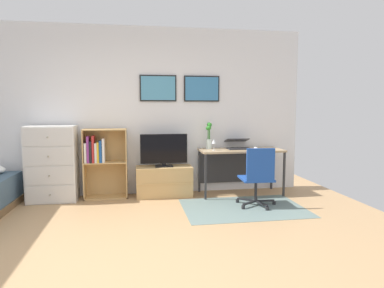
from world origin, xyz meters
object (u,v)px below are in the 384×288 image
at_px(office_chair, 258,176).
at_px(computer_mouse, 256,148).
at_px(bookshelf, 101,158).
at_px(television, 164,151).
at_px(wine_glass, 214,142).
at_px(laptop, 238,145).
at_px(dresser, 52,164).
at_px(bamboo_vase, 209,135).
at_px(tv_stand, 164,181).
at_px(desk, 239,157).

relative_size(office_chair, computer_mouse, 8.27).
height_order(bookshelf, television, bookshelf).
xyz_separation_m(office_chair, wine_glass, (-0.47, 0.72, 0.42)).
bearing_deg(laptop, wine_glass, -158.29).
xyz_separation_m(dresser, bamboo_vase, (2.43, 0.08, 0.39)).
distance_m(computer_mouse, bamboo_vase, 0.79).
height_order(tv_stand, office_chair, office_chair).
bearing_deg(desk, wine_glass, -164.08).
bearing_deg(television, dresser, 179.76).
xyz_separation_m(dresser, tv_stand, (1.69, 0.02, -0.33)).
xyz_separation_m(bookshelf, computer_mouse, (2.47, -0.14, 0.13)).
relative_size(desk, office_chair, 1.56).
distance_m(tv_stand, laptop, 1.35).
relative_size(television, desk, 0.56).
bearing_deg(desk, tv_stand, 179.78).
bearing_deg(dresser, bamboo_vase, 1.91).
distance_m(television, bamboo_vase, 0.79).
bearing_deg(computer_mouse, desk, 161.69).
distance_m(computer_mouse, wine_glass, 0.73).
xyz_separation_m(desk, laptop, (-0.02, 0.03, 0.20)).
xyz_separation_m(television, wine_glass, (0.78, -0.12, 0.14)).
height_order(laptop, computer_mouse, laptop).
xyz_separation_m(laptop, bamboo_vase, (-0.48, 0.04, 0.16)).
distance_m(tv_stand, desk, 1.30).
xyz_separation_m(tv_stand, wine_glass, (0.78, -0.14, 0.63)).
relative_size(office_chair, bamboo_vase, 1.98).
xyz_separation_m(tv_stand, desk, (1.25, -0.00, 0.36)).
bearing_deg(office_chair, laptop, 94.65).
height_order(desk, wine_glass, wine_glass).
bearing_deg(desk, office_chair, -89.38).
relative_size(television, bamboo_vase, 1.71).
height_order(desk, computer_mouse, computer_mouse).
height_order(office_chair, bamboo_vase, bamboo_vase).
distance_m(dresser, tv_stand, 1.72).
bearing_deg(computer_mouse, dresser, 178.71).
distance_m(television, desk, 1.25).
bearing_deg(office_chair, dresser, 167.01).
bearing_deg(television, bamboo_vase, 6.75).
bearing_deg(television, laptop, 2.23).
bearing_deg(desk, television, -179.20).
xyz_separation_m(desk, wine_glass, (-0.47, -0.13, 0.27)).
bearing_deg(office_chair, television, 149.42).
xyz_separation_m(dresser, desk, (2.94, 0.01, 0.03)).
height_order(computer_mouse, bamboo_vase, bamboo_vase).
height_order(laptop, wine_glass, wine_glass).
height_order(television, bamboo_vase, bamboo_vase).
bearing_deg(tv_stand, office_chair, -34.19).
bearing_deg(laptop, desk, -58.33).
bearing_deg(desk, laptop, 119.99).
relative_size(bookshelf, desk, 0.81).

